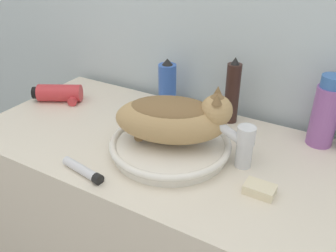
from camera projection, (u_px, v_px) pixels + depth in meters
wall_back at (214, 16)px, 1.17m from camera, size 8.00×0.05×2.40m
vanity_counter at (163, 248)px, 1.28m from camera, size 1.16×0.57×0.89m
sink_basin at (170, 145)px, 1.01m from camera, size 0.35×0.35×0.04m
cat at (174, 117)px, 0.96m from camera, size 0.36×0.25×0.16m
faucet at (239, 141)px, 0.93m from camera, size 0.16×0.06×0.15m
mouthwash_bottle at (325, 113)px, 1.01m from camera, size 0.07×0.07×0.21m
hairspray_can_black at (232, 92)px, 1.13m from camera, size 0.05×0.05×0.22m
spray_bottle_trigger at (167, 84)px, 1.25m from camera, size 0.06×0.06×0.17m
cream_tube at (83, 170)px, 0.92m from camera, size 0.14×0.05×0.03m
hair_dryer at (61, 93)px, 1.30m from camera, size 0.18×0.14×0.06m
soap_bar at (260, 189)px, 0.85m from camera, size 0.07×0.05×0.02m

